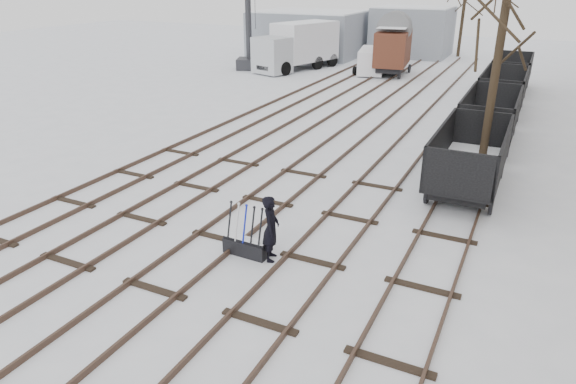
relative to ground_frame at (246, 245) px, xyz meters
name	(u,v)px	position (x,y,z in m)	size (l,w,h in m)	color
ground	(220,239)	(-1.16, 0.45, -0.28)	(120.00, 120.00, 0.00)	white
tracks	(365,125)	(-1.16, 14.13, -0.21)	(13.90, 52.00, 0.16)	black
shed_left	(310,33)	(-14.16, 36.45, 1.76)	(10.00, 8.00, 4.10)	#8E94A0
shed_right	(412,31)	(-5.16, 40.45, 1.96)	(7.00, 6.00, 4.50)	#8E94A0
ground_frame	(246,245)	(0.00, 0.00, 0.00)	(1.31, 0.46, 1.49)	black
worker	(271,228)	(0.75, 0.10, 0.66)	(0.69, 0.45, 1.89)	black
freight_wagon_a	(469,167)	(4.84, 7.61, 0.60)	(2.27, 5.68, 2.32)	black
freight_wagon_b	(489,124)	(4.84, 14.01, 0.60)	(2.27, 5.68, 2.32)	black
freight_wagon_c	(502,97)	(4.84, 20.41, 0.60)	(2.27, 5.68, 2.32)	black
freight_wagon_d	(511,78)	(4.84, 26.81, 0.60)	(2.27, 5.68, 2.32)	black
box_van_wagon	(393,47)	(-3.98, 29.30, 1.86)	(3.19, 5.13, 3.68)	black
lorry	(298,46)	(-11.61, 28.28, 1.63)	(4.26, 8.55, 3.71)	black
panel_van	(372,61)	(-5.57, 29.24, 0.72)	(2.80, 4.67, 1.92)	silver
crane	(250,36)	(-15.28, 26.95, 2.33)	(2.58, 5.92, 9.95)	#29292D
tree_near	(493,89)	(5.13, 9.14, 3.14)	(0.30, 0.30, 6.85)	black
tree_far_left	(462,21)	(-0.87, 41.76, 2.99)	(0.30, 0.30, 6.56)	black
tree_far_right	(505,26)	(3.61, 31.73, 3.46)	(0.30, 0.30, 7.49)	black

